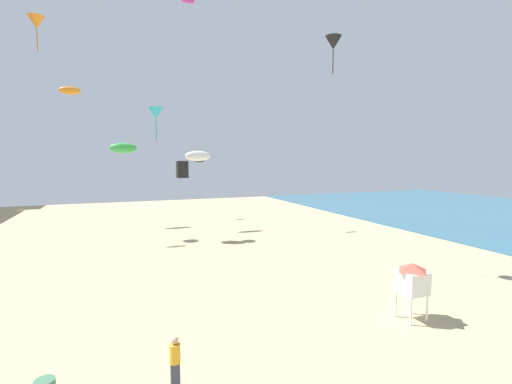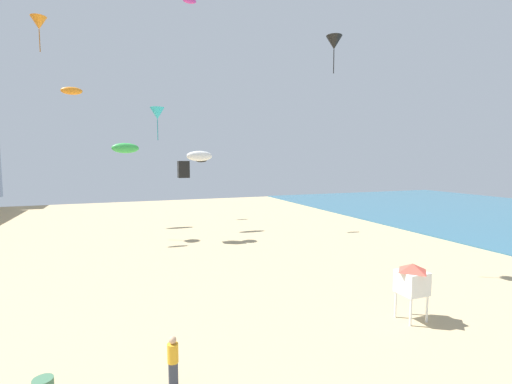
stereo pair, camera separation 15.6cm
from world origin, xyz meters
name	(u,v)px [view 2 (the right image)]	position (x,y,z in m)	size (l,w,h in m)	color
kite_flyer	(173,359)	(-0.54, 6.99, 0.92)	(0.34, 0.34, 1.64)	#383D4C
lifeguard_stand	(412,279)	(9.95, 8.02, 1.84)	(1.10, 1.10, 2.55)	white
kite_black_parafoil	(201,160)	(7.31, 38.84, 7.05)	(1.43, 0.40, 0.56)	black
kite_orange_parafoil	(72,91)	(-5.44, 30.29, 12.83)	(1.67, 0.46, 0.65)	orange
kite_cyan_delta	(157,113)	(1.40, 29.50, 11.19)	(1.27, 1.27, 2.89)	#2DB7CC
kite_orange_delta	(39,23)	(-8.29, 34.55, 19.39)	(1.37, 1.37, 3.11)	orange
kite_black_delta	(334,43)	(10.75, 15.81, 14.28)	(1.00, 1.00, 2.26)	black
kite_black_box	(183,169)	(3.29, 27.44, 6.25)	(0.93, 0.93, 1.46)	black
kite_magenta_parafoil	(189,1)	(5.27, 33.89, 23.10)	(1.38, 0.38, 0.54)	#DB3D9E
kite_white_parafoil	(200,156)	(5.63, 31.79, 7.45)	(2.60, 0.72, 1.01)	white
kite_green_parafoil	(125,148)	(-1.24, 36.64, 8.30)	(2.74, 0.76, 1.07)	green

